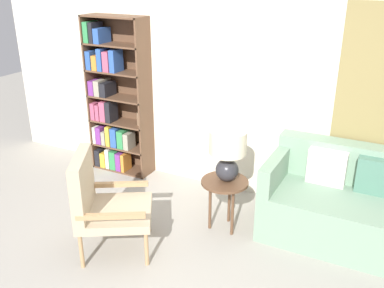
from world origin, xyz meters
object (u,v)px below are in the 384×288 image
side_table (225,187)px  table_lamp (228,150)px  armchair (100,199)px  bookshelf (114,104)px  couch (371,211)px

side_table → table_lamp: bearing=62.6°
armchair → bookshelf: bearing=122.1°
couch → table_lamp: bearing=-163.6°
armchair → side_table: (0.84, 0.82, -0.06)m
bookshelf → table_lamp: size_ratio=3.80×
armchair → couch: (2.13, 1.21, -0.18)m
bookshelf → armchair: size_ratio=2.04×
side_table → table_lamp: (0.01, 0.02, 0.38)m
bookshelf → table_lamp: bookshelf is taller
bookshelf → couch: bookshelf is taller
bookshelf → side_table: size_ratio=3.65×
bookshelf → table_lamp: (1.77, -0.63, -0.03)m
armchair → side_table: size_ratio=1.79×
armchair → side_table: armchair is taller
side_table → couch: bearing=17.1°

